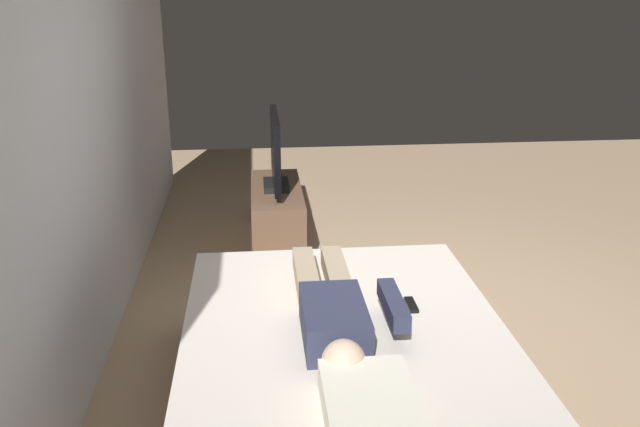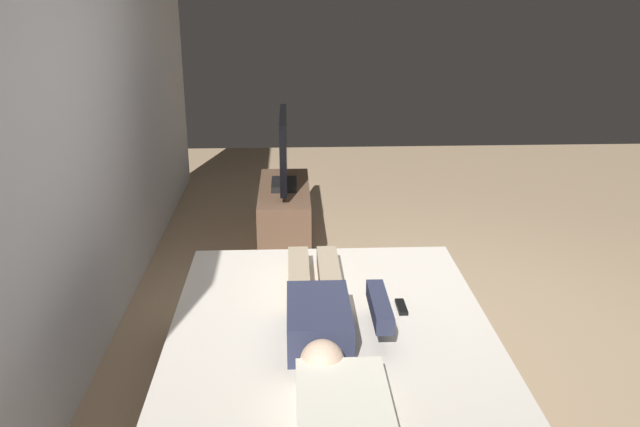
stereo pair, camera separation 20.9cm
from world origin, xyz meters
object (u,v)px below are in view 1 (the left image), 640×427
(remote, at_px, (411,305))
(tv_stand, at_px, (277,217))
(pillow, at_px, (370,406))
(person, at_px, (334,310))
(bed, at_px, (344,379))
(tv, at_px, (276,153))

(remote, xyz_separation_m, tv_stand, (2.18, 0.59, -0.30))
(pillow, xyz_separation_m, person, (0.72, 0.05, 0.02))
(remote, distance_m, tv_stand, 2.28)
(bed, relative_size, pillow, 4.20)
(person, relative_size, tv_stand, 1.15)
(tv_stand, height_order, tv, tv)
(bed, bearing_deg, remote, -63.17)
(pillow, xyz_separation_m, remote, (0.87, -0.36, -0.05))
(tv, bearing_deg, pillow, -175.62)
(tv_stand, distance_m, tv, 0.53)
(bed, relative_size, person, 1.60)
(pillow, relative_size, remote, 3.20)
(tv, bearing_deg, remote, -164.87)
(pillow, bearing_deg, person, 3.90)
(remote, bearing_deg, tv, 15.13)
(bed, distance_m, remote, 0.49)
(tv_stand, relative_size, tv, 1.25)
(bed, xyz_separation_m, remote, (0.18, -0.36, 0.29))
(pillow, xyz_separation_m, tv, (3.05, 0.23, 0.18))
(pillow, bearing_deg, remote, -22.27)
(bed, xyz_separation_m, person, (0.03, 0.05, 0.36))
(bed, height_order, pillow, pillow)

